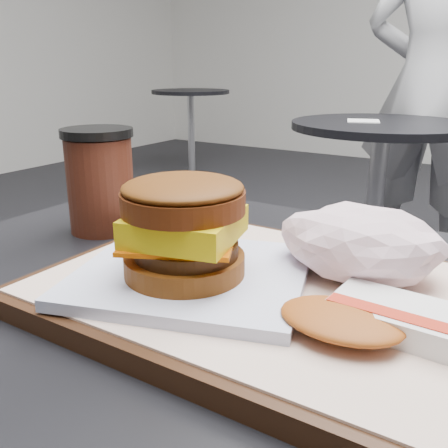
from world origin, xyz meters
TOP-DOWN VIEW (x-y plane):
  - serving_tray at (0.00, 0.01)m, footprint 0.38×0.28m
  - breakfast_sandwich at (-0.05, -0.02)m, footprint 0.23×0.22m
  - hash_brown at (0.10, -0.02)m, footprint 0.12×0.09m
  - crumpled_wrapper at (0.06, 0.07)m, footprint 0.14×0.11m
  - coffee_cup at (-0.26, 0.08)m, footprint 0.08×0.08m
  - neighbor_table at (-0.35, 1.65)m, footprint 0.70×0.70m
  - napkin at (-0.42, 1.63)m, footprint 0.15×0.15m
  - patron at (-0.28, 2.16)m, footprint 0.64×0.43m
  - bg_table_mid at (-2.40, 3.20)m, footprint 0.66×0.66m

SIDE VIEW (x-z plane):
  - neighbor_table at x=-0.35m, z-range 0.18..0.93m
  - bg_table_mid at x=-2.40m, z-range 0.19..0.94m
  - napkin at x=-0.42m, z-range 0.75..0.75m
  - serving_tray at x=0.00m, z-range 0.77..0.79m
  - hash_brown at x=0.10m, z-range 0.79..0.81m
  - crumpled_wrapper at x=0.06m, z-range 0.79..0.85m
  - breakfast_sandwich at x=-0.05m, z-range 0.78..0.88m
  - coffee_cup at x=-0.26m, z-range 0.77..0.89m
  - patron at x=-0.28m, z-range 0.00..1.74m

